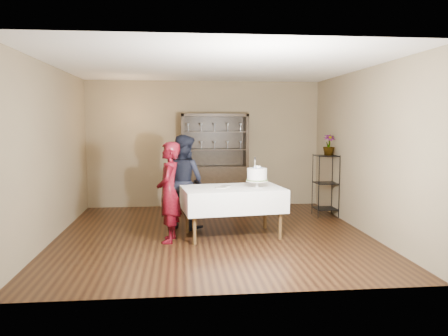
# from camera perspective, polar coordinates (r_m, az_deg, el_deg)

# --- Properties ---
(floor) EXTENTS (5.00, 5.00, 0.00)m
(floor) POSITION_cam_1_polar(r_m,az_deg,el_deg) (7.19, -1.41, -8.68)
(floor) COLOR black
(floor) RESTS_ON ground
(ceiling) EXTENTS (5.00, 5.00, 0.00)m
(ceiling) POSITION_cam_1_polar(r_m,az_deg,el_deg) (7.01, -1.47, 13.18)
(ceiling) COLOR white
(ceiling) RESTS_ON back_wall
(back_wall) EXTENTS (5.00, 0.02, 2.70)m
(back_wall) POSITION_cam_1_polar(r_m,az_deg,el_deg) (9.46, -2.59, 3.13)
(back_wall) COLOR #716149
(back_wall) RESTS_ON floor
(wall_left) EXTENTS (0.02, 5.00, 2.70)m
(wall_left) POSITION_cam_1_polar(r_m,az_deg,el_deg) (7.23, -21.62, 1.83)
(wall_left) COLOR #716149
(wall_left) RESTS_ON floor
(wall_right) EXTENTS (0.02, 5.00, 2.70)m
(wall_right) POSITION_cam_1_polar(r_m,az_deg,el_deg) (7.58, 17.77, 2.14)
(wall_right) COLOR #716149
(wall_right) RESTS_ON floor
(china_hutch) EXTENTS (1.40, 0.48, 2.00)m
(china_hutch) POSITION_cam_1_polar(r_m,az_deg,el_deg) (9.29, -1.25, -1.16)
(china_hutch) COLOR black
(china_hutch) RESTS_ON floor
(plant_etagere) EXTENTS (0.42, 0.42, 1.20)m
(plant_etagere) POSITION_cam_1_polar(r_m,az_deg,el_deg) (8.69, 13.13, -1.91)
(plant_etagere) COLOR black
(plant_etagere) RESTS_ON floor
(cake_table) EXTENTS (1.68, 1.16, 0.79)m
(cake_table) POSITION_cam_1_polar(r_m,az_deg,el_deg) (6.99, 1.10, -4.06)
(cake_table) COLOR white
(cake_table) RESTS_ON floor
(woman) EXTENTS (0.42, 0.59, 1.53)m
(woman) POSITION_cam_1_polar(r_m,az_deg,el_deg) (6.68, -7.20, -3.15)
(woman) COLOR #36040E
(woman) RESTS_ON floor
(man) EXTENTS (0.99, 0.98, 1.61)m
(man) POSITION_cam_1_polar(r_m,az_deg,el_deg) (7.54, -5.32, -1.78)
(man) COLOR black
(man) RESTS_ON floor
(cake) EXTENTS (0.40, 0.40, 0.49)m
(cake) POSITION_cam_1_polar(r_m,az_deg,el_deg) (6.95, 4.34, -0.97)
(cake) COLOR silver
(cake) RESTS_ON cake_table
(plate_near) EXTENTS (0.23, 0.23, 0.01)m
(plate_near) POSITION_cam_1_polar(r_m,az_deg,el_deg) (6.90, -0.39, -2.57)
(plate_near) COLOR silver
(plate_near) RESTS_ON cake_table
(plate_far) EXTENTS (0.22, 0.22, 0.01)m
(plate_far) POSITION_cam_1_polar(r_m,az_deg,el_deg) (7.03, 0.22, -2.40)
(plate_far) COLOR silver
(plate_far) RESTS_ON cake_table
(potted_plant) EXTENTS (0.23, 0.23, 0.40)m
(potted_plant) POSITION_cam_1_polar(r_m,az_deg,el_deg) (8.63, 13.54, 2.94)
(potted_plant) COLOR #4A6831
(potted_plant) RESTS_ON plant_etagere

